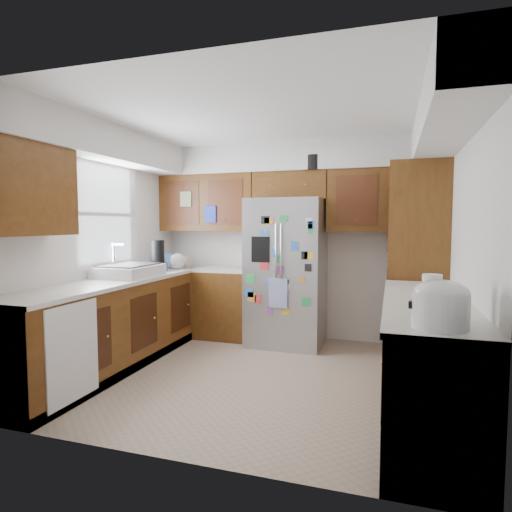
# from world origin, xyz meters

# --- Properties ---
(floor) EXTENTS (3.60, 3.60, 0.00)m
(floor) POSITION_xyz_m (0.00, 0.00, 0.00)
(floor) COLOR tan
(floor) RESTS_ON ground
(room_shell) EXTENTS (3.64, 3.24, 2.52)m
(room_shell) POSITION_xyz_m (-0.11, 0.36, 1.82)
(room_shell) COLOR silver
(room_shell) RESTS_ON ground
(left_counter_run) EXTENTS (1.36, 3.20, 0.92)m
(left_counter_run) POSITION_xyz_m (-1.36, 0.03, 0.43)
(left_counter_run) COLOR #462B0D
(left_counter_run) RESTS_ON ground
(right_counter_run) EXTENTS (0.63, 2.25, 0.92)m
(right_counter_run) POSITION_xyz_m (1.50, -0.47, 0.42)
(right_counter_run) COLOR #462B0D
(right_counter_run) RESTS_ON ground
(pantry) EXTENTS (0.60, 0.90, 2.15)m
(pantry) POSITION_xyz_m (1.50, 1.15, 1.07)
(pantry) COLOR #462B0D
(pantry) RESTS_ON ground
(fridge) EXTENTS (0.90, 0.79, 1.80)m
(fridge) POSITION_xyz_m (-0.00, 1.20, 0.90)
(fridge) COLOR #9E9FA3
(fridge) RESTS_ON ground
(bridge_cabinet) EXTENTS (0.96, 0.34, 0.35)m
(bridge_cabinet) POSITION_xyz_m (0.00, 1.43, 1.98)
(bridge_cabinet) COLOR #462B0D
(bridge_cabinet) RESTS_ON fridge
(fridge_top_items) EXTENTS (0.98, 0.32, 0.29)m
(fridge_top_items) POSITION_xyz_m (-0.02, 1.37, 2.28)
(fridge_top_items) COLOR #1826B5
(fridge_top_items) RESTS_ON bridge_cabinet
(sink_assembly) EXTENTS (0.52, 0.70, 0.37)m
(sink_assembly) POSITION_xyz_m (-1.50, 0.10, 0.99)
(sink_assembly) COLOR silver
(sink_assembly) RESTS_ON left_counter_run
(left_counter_clutter) EXTENTS (0.40, 0.77, 0.38)m
(left_counter_clutter) POSITION_xyz_m (-1.46, 0.84, 1.05)
(left_counter_clutter) COLOR black
(left_counter_clutter) RESTS_ON left_counter_run
(rice_cooker) EXTENTS (0.31, 0.30, 0.27)m
(rice_cooker) POSITION_xyz_m (1.50, -1.38, 1.06)
(rice_cooker) COLOR silver
(rice_cooker) RESTS_ON right_counter_run
(paper_towel) EXTENTS (0.12, 0.12, 0.27)m
(paper_towel) POSITION_xyz_m (1.48, -1.10, 1.05)
(paper_towel) COLOR white
(paper_towel) RESTS_ON right_counter_run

